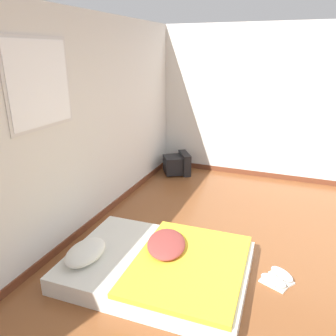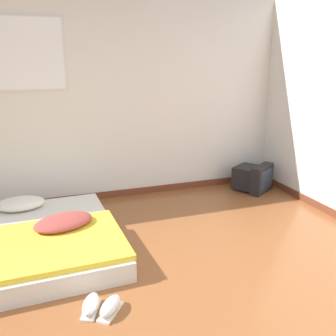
% 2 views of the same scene
% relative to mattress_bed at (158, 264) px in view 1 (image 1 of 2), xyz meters
% --- Properties ---
extents(ground_plane, '(20.00, 20.00, 0.00)m').
position_rel_mattress_bed_xyz_m(ground_plane, '(0.51, -1.62, -0.12)').
color(ground_plane, brown).
extents(wall_back, '(7.87, 0.08, 2.60)m').
position_rel_mattress_bed_xyz_m(wall_back, '(0.50, 1.24, 1.17)').
color(wall_back, silver).
rests_on(wall_back, ground_plane).
extents(wall_right, '(0.08, 8.06, 2.60)m').
position_rel_mattress_bed_xyz_m(wall_right, '(3.27, -1.62, 1.16)').
color(wall_right, silver).
rests_on(wall_right, ground_plane).
extents(mattress_bed, '(1.36, 1.84, 0.33)m').
position_rel_mattress_bed_xyz_m(mattress_bed, '(0.00, 0.00, 0.00)').
color(mattress_bed, silver).
rests_on(mattress_bed, ground_plane).
extents(crt_tv, '(0.60, 0.60, 0.39)m').
position_rel_mattress_bed_xyz_m(crt_tv, '(2.83, 0.82, 0.06)').
color(crt_tv, black).
rests_on(crt_tv, ground_plane).
extents(sneaker_pair, '(0.35, 0.35, 0.10)m').
position_rel_mattress_bed_xyz_m(sneaker_pair, '(0.33, -1.14, -0.07)').
color(sneaker_pair, silver).
rests_on(sneaker_pair, ground_plane).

